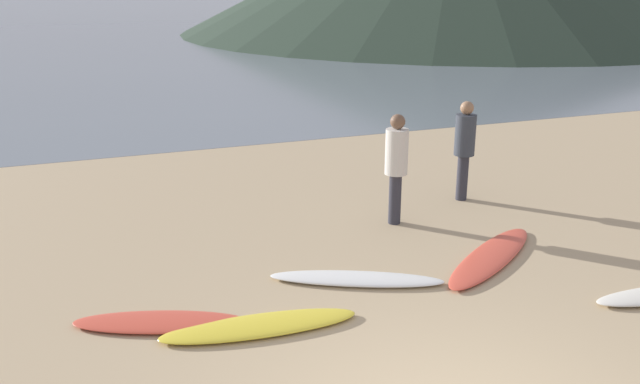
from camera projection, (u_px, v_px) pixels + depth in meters
The scene contains 8 objects.
ground_plane at pixel (213, 164), 14.63m from camera, with size 120.00×120.00×0.20m, color tan.
ocean_water at pixel (92, 17), 59.87m from camera, with size 140.00×100.00×0.01m, color slate.
surfboard_0 at pixel (160, 322), 7.75m from camera, with size 2.01×0.54×0.08m, color #D84C38.
surfboard_1 at pixel (260, 326), 7.66m from camera, with size 2.27×0.55×0.09m, color yellow.
surfboard_2 at pixel (357, 279), 8.82m from camera, with size 2.28×0.46×0.09m, color white.
surfboard_3 at pixel (491, 256), 9.52m from camera, with size 2.58×0.56×0.09m, color #D84C38.
person_0 at pixel (465, 143), 11.71m from camera, with size 0.36×0.36×1.76m.
person_1 at pixel (396, 160), 10.58m from camera, with size 0.36×0.36×1.78m.
Camera 1 is at (-2.77, -4.01, 3.88)m, focal length 37.95 mm.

